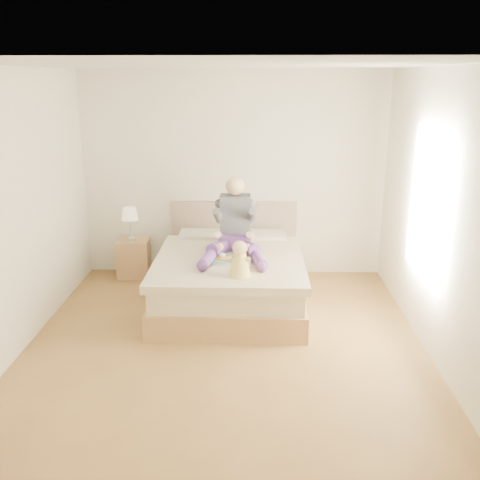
{
  "coord_description": "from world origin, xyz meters",
  "views": [
    {
      "loc": [
        0.29,
        -4.92,
        2.59
      ],
      "look_at": [
        0.12,
        0.98,
        0.8
      ],
      "focal_mm": 40.0,
      "sensor_mm": 36.0,
      "label": 1
    }
  ],
  "objects_px": {
    "bed": "(230,275)",
    "nightstand": "(134,258)",
    "tray": "(230,258)",
    "baby": "(240,261)",
    "adult": "(235,230)"
  },
  "relations": [
    {
      "from": "nightstand",
      "to": "adult",
      "type": "relative_size",
      "value": 0.48
    },
    {
      "from": "bed",
      "to": "adult",
      "type": "xyz_separation_m",
      "value": [
        0.05,
        0.05,
        0.56
      ]
    },
    {
      "from": "bed",
      "to": "tray",
      "type": "xyz_separation_m",
      "value": [
        0.02,
        -0.3,
        0.32
      ]
    },
    {
      "from": "adult",
      "to": "baby",
      "type": "distance_m",
      "value": 0.83
    },
    {
      "from": "baby",
      "to": "tray",
      "type": "bearing_deg",
      "value": 114.23
    },
    {
      "from": "bed",
      "to": "nightstand",
      "type": "xyz_separation_m",
      "value": [
        -1.35,
        0.8,
        -0.06
      ]
    },
    {
      "from": "bed",
      "to": "nightstand",
      "type": "height_order",
      "value": "bed"
    },
    {
      "from": "nightstand",
      "to": "tray",
      "type": "height_order",
      "value": "tray"
    },
    {
      "from": "bed",
      "to": "tray",
      "type": "bearing_deg",
      "value": -86.6
    },
    {
      "from": "bed",
      "to": "baby",
      "type": "xyz_separation_m",
      "value": [
        0.14,
        -0.76,
        0.45
      ]
    },
    {
      "from": "tray",
      "to": "baby",
      "type": "distance_m",
      "value": 0.5
    },
    {
      "from": "nightstand",
      "to": "bed",
      "type": "bearing_deg",
      "value": -34.16
    },
    {
      "from": "baby",
      "to": "nightstand",
      "type": "bearing_deg",
      "value": 143.32
    },
    {
      "from": "bed",
      "to": "baby",
      "type": "distance_m",
      "value": 0.9
    },
    {
      "from": "adult",
      "to": "tray",
      "type": "relative_size",
      "value": 2.15
    }
  ]
}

